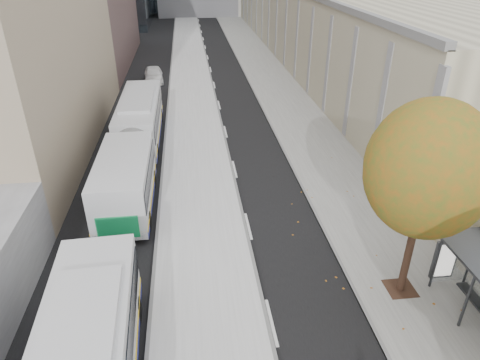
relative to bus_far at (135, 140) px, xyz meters
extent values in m
cube|color=#B8B8B8|center=(3.61, 9.45, -1.48)|extent=(4.25, 150.00, 0.15)
cube|color=gray|center=(11.61, 9.45, -1.51)|extent=(4.75, 150.00, 0.08)
cube|color=gray|center=(22.98, 38.45, 2.45)|extent=(18.00, 92.00, 8.00)
cylinder|color=black|center=(11.08, -12.55, 0.15)|extent=(0.28, 0.28, 3.24)
sphere|color=#365D1C|center=(11.08, -12.55, 3.71)|extent=(4.20, 4.20, 4.20)
cube|color=silver|center=(0.00, 0.01, -0.13)|extent=(2.47, 17.03, 2.84)
cube|color=black|center=(0.00, 0.01, 0.39)|extent=(2.53, 16.35, 0.98)
cube|color=#107C41|center=(0.00, -8.48, -0.46)|extent=(1.80, 0.06, 1.10)
imported|color=white|center=(0.01, 18.29, -0.82)|extent=(2.07, 4.41, 1.46)
camera|label=1|loc=(3.41, -24.23, 10.15)|focal=32.00mm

